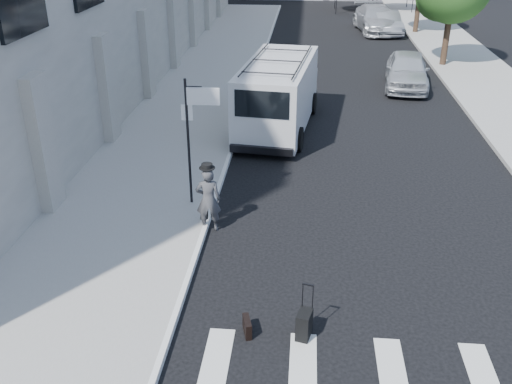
% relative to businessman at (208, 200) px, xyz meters
% --- Properties ---
extents(ground, '(120.00, 120.00, 0.00)m').
position_rel_businessman_xyz_m(ground, '(1.90, -1.97, -0.87)').
color(ground, black).
rests_on(ground, ground).
extents(sidewalk_left, '(4.50, 48.00, 0.15)m').
position_rel_businessman_xyz_m(sidewalk_left, '(-2.35, 14.03, -0.80)').
color(sidewalk_left, gray).
rests_on(sidewalk_left, ground).
extents(sidewalk_right, '(4.00, 56.00, 0.15)m').
position_rel_businessman_xyz_m(sidewalk_right, '(10.90, 18.03, -0.80)').
color(sidewalk_right, gray).
rests_on(sidewalk_right, ground).
extents(sign_pole, '(1.03, 0.07, 3.50)m').
position_rel_businessman_xyz_m(sign_pole, '(-0.46, 1.23, 1.78)').
color(sign_pole, black).
rests_on(sign_pole, sidewalk_left).
extents(businessman, '(0.69, 0.50, 1.75)m').
position_rel_businessman_xyz_m(businessman, '(0.00, 0.00, 0.00)').
color(businessman, '#3E3E40').
rests_on(businessman, ground).
extents(briefcase, '(0.23, 0.46, 0.34)m').
position_rel_businessman_xyz_m(briefcase, '(1.39, -3.95, -0.70)').
color(briefcase, black).
rests_on(briefcase, ground).
extents(suitcase, '(0.34, 0.45, 1.12)m').
position_rel_businessman_xyz_m(suitcase, '(2.50, -3.94, -0.57)').
color(suitcase, black).
rests_on(suitcase, ground).
extents(cargo_van, '(2.99, 7.01, 2.54)m').
position_rel_businessman_xyz_m(cargo_van, '(1.35, 7.99, 0.44)').
color(cargo_van, silver).
rests_on(cargo_van, ground).
extents(parked_car_a, '(2.46, 4.93, 1.61)m').
position_rel_businessman_xyz_m(parked_car_a, '(6.99, 13.94, -0.07)').
color(parked_car_a, '#ABAFB3').
rests_on(parked_car_a, ground).
extents(parked_car_b, '(1.87, 4.53, 1.46)m').
position_rel_businessman_xyz_m(parked_car_b, '(7.54, 26.89, -0.14)').
color(parked_car_b, slate).
rests_on(parked_car_b, ground).
extents(parked_car_c, '(3.07, 6.11, 1.70)m').
position_rel_businessman_xyz_m(parked_car_c, '(6.90, 27.52, -0.02)').
color(parked_car_c, '#A1A3A9').
rests_on(parked_car_c, ground).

